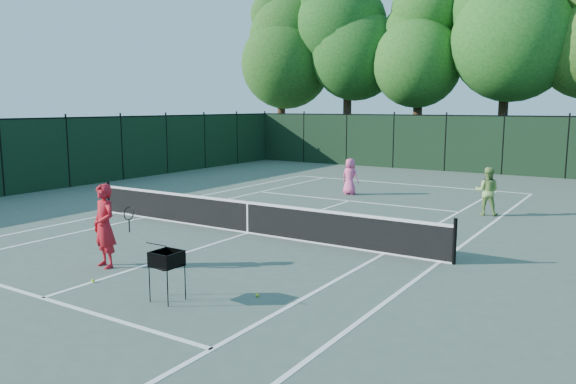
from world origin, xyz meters
The scene contains 22 objects.
ground centered at (0.00, 0.00, 0.00)m, with size 90.00×90.00×0.00m, color #46554A.
sideline_doubles_left centered at (-5.49, 0.00, 0.00)m, with size 0.10×23.77×0.01m, color white.
sideline_doubles_right centered at (5.49, 0.00, 0.00)m, with size 0.10×23.77×0.01m, color white.
sideline_singles_left centered at (-4.12, 0.00, 0.00)m, with size 0.10×23.77×0.01m, color white.
sideline_singles_right centered at (4.12, 0.00, 0.00)m, with size 0.10×23.77×0.01m, color white.
baseline_far centered at (0.00, 11.88, 0.00)m, with size 10.97×0.10×0.01m, color white.
service_line_near centered at (0.00, -6.40, 0.00)m, with size 8.23×0.10×0.01m, color white.
service_line_far centered at (0.00, 6.40, 0.00)m, with size 8.23×0.10×0.01m, color white.
center_service_line centered at (0.00, 0.00, 0.00)m, with size 0.10×12.80×0.01m, color white.
tennis_net centered at (0.00, 0.00, 0.48)m, with size 11.69×0.09×1.06m.
fence_far centered at (0.00, 18.00, 1.50)m, with size 24.00×0.05×3.00m, color black.
fence_left centered at (-12.00, 0.00, 1.50)m, with size 0.05×36.00×3.00m, color black.
tree_0 centered at (-13.00, 21.50, 8.16)m, with size 6.40×6.40×13.14m.
tree_1 centered at (-8.00, 22.00, 8.69)m, with size 6.80×6.80×13.98m.
tree_2 centered at (-3.00, 21.80, 7.73)m, with size 6.00×6.00×12.40m.
tree_3 centered at (2.00, 22.30, 9.01)m, with size 7.00×7.00×14.45m.
coach centered at (-0.65, -4.38, 0.93)m, with size 1.04×0.59×1.86m.
player_pink centered at (-0.70, 7.81, 0.73)m, with size 0.76×0.53×1.46m.
player_green centered at (4.99, 6.37, 0.79)m, with size 0.85×0.71×1.58m.
ball_hopper centered at (2.08, -5.24, 0.79)m, with size 0.56×0.56×0.94m.
loose_ball_near_cart centered at (3.34, -4.18, 0.03)m, with size 0.07×0.07×0.07m, color #B8D12A.
loose_ball_midcourt centered at (0.01, -5.27, 0.03)m, with size 0.07×0.07×0.07m, color #C5E92F.
Camera 1 is at (9.27, -12.37, 3.55)m, focal length 35.00 mm.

